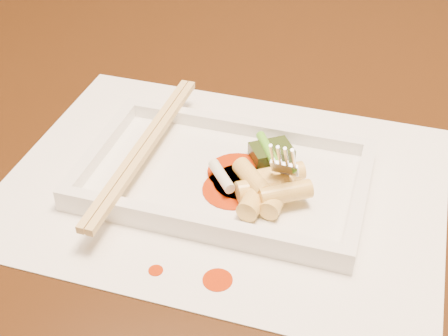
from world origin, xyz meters
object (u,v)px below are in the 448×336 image
(plate_base, at_px, (224,180))
(chopstick_a, at_px, (140,146))
(table, at_px, (253,169))
(placemat, at_px, (224,184))
(fork, at_px, (309,111))

(plate_base, xyz_separation_m, chopstick_a, (-0.08, 0.00, 0.02))
(table, height_order, plate_base, plate_base)
(placemat, bearing_deg, plate_base, 0.00)
(plate_base, xyz_separation_m, fork, (0.07, 0.02, 0.08))
(placemat, height_order, chopstick_a, chopstick_a)
(table, height_order, chopstick_a, chopstick_a)
(placemat, bearing_deg, table, 93.60)
(placemat, bearing_deg, chopstick_a, 180.00)
(placemat, height_order, plate_base, plate_base)
(placemat, relative_size, fork, 2.86)
(fork, bearing_deg, chopstick_a, -173.25)
(table, bearing_deg, placemat, -86.40)
(table, relative_size, fork, 10.00)
(table, xyz_separation_m, placemat, (0.01, -0.15, 0.10))
(table, xyz_separation_m, fork, (0.08, -0.14, 0.18))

